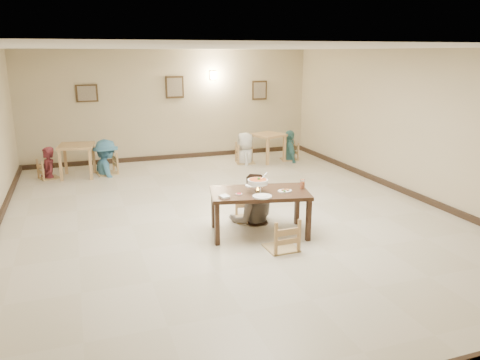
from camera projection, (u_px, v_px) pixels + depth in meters
name	position (u px, v px, depth m)	size (l,w,h in m)	color
floor	(228.00, 214.00, 8.76)	(10.00, 10.00, 0.00)	beige
ceiling	(226.00, 48.00, 7.96)	(10.00, 10.00, 0.00)	silver
wall_back	(171.00, 106.00, 12.91)	(10.00, 10.00, 0.00)	#C1B08D
wall_front	(416.00, 233.00, 3.82)	(10.00, 10.00, 0.00)	#C1B08D
wall_right	(411.00, 124.00, 9.65)	(10.00, 10.00, 0.00)	#C1B08D
baseboard_back	(174.00, 157.00, 13.26)	(8.00, 0.06, 0.12)	black
baseboard_right	(404.00, 191.00, 10.02)	(0.06, 10.00, 0.12)	black
picture_a	(87.00, 93.00, 12.06)	(0.55, 0.04, 0.45)	#382715
picture_b	(175.00, 87.00, 12.77)	(0.50, 0.04, 0.60)	#382715
picture_c	(260.00, 90.00, 13.61)	(0.45, 0.04, 0.55)	#382715
wall_sconce	(213.00, 75.00, 13.05)	(0.16, 0.05, 0.22)	#FFD88C
main_table	(260.00, 196.00, 7.63)	(1.73, 1.21, 0.74)	#382215
chair_far	(248.00, 194.00, 8.35)	(0.45, 0.45, 0.97)	tan
chair_near	(282.00, 219.00, 7.08)	(0.46, 0.46, 0.99)	tan
main_diner	(253.00, 174.00, 8.17)	(0.85, 0.66, 1.75)	gray
curry_warmer	(258.00, 182.00, 7.51)	(0.37, 0.33, 0.30)	silver
rice_plate_far	(253.00, 185.00, 7.90)	(0.29, 0.29, 0.07)	white
rice_plate_near	(262.00, 196.00, 7.30)	(0.30, 0.30, 0.07)	white
fried_plate	(285.00, 191.00, 7.58)	(0.23, 0.23, 0.05)	white
chili_dish	(239.00, 194.00, 7.42)	(0.10, 0.10, 0.02)	white
napkin_cutlery	(224.00, 197.00, 7.28)	(0.18, 0.26, 0.03)	white
drink_glass	(302.00, 184.00, 7.73)	(0.08, 0.08, 0.16)	white
bg_table_left	(77.00, 150.00, 11.20)	(0.91, 0.91, 0.79)	tan
bg_table_right	(268.00, 139.00, 12.80)	(1.00, 1.00, 0.77)	tan
bg_chair_ll	(48.00, 160.00, 11.11)	(0.42, 0.42, 0.89)	tan
bg_chair_lr	(106.00, 154.00, 11.50)	(0.48, 0.48, 1.03)	tan
bg_chair_rl	(245.00, 144.00, 12.64)	(0.49, 0.49, 1.03)	tan
bg_chair_rr	(290.00, 143.00, 13.04)	(0.44, 0.44, 0.93)	tan
bg_diner_a	(46.00, 147.00, 11.02)	(0.56, 0.36, 1.52)	maroon
bg_diner_b	(105.00, 140.00, 11.40)	(1.11, 0.64, 1.72)	teal
bg_diner_c	(245.00, 133.00, 12.56)	(0.82, 0.53, 1.67)	silver
bg_diner_d	(290.00, 130.00, 12.95)	(0.98, 0.41, 1.67)	teal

